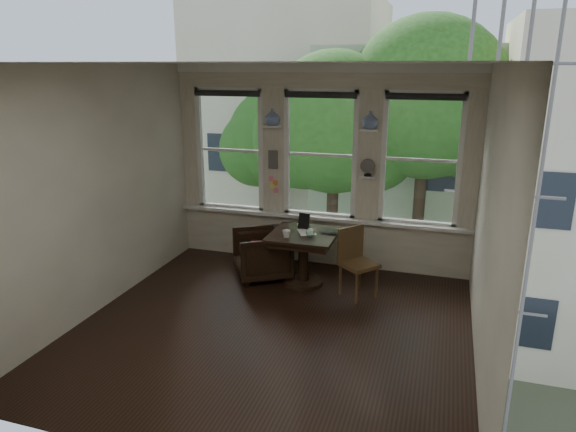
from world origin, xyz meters
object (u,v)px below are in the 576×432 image
(side_chair_right, at_px, (359,264))
(table, at_px, (303,259))
(mug, at_px, (286,234))
(armchair_left, at_px, (262,254))
(laptop, at_px, (331,234))

(side_chair_right, bearing_deg, table, 118.15)
(table, height_order, mug, mug)
(table, bearing_deg, armchair_left, 175.54)
(side_chair_right, relative_size, mug, 8.50)
(armchair_left, height_order, side_chair_right, side_chair_right)
(laptop, bearing_deg, armchair_left, -176.89)
(table, height_order, side_chair_right, side_chair_right)
(side_chair_right, distance_m, mug, 1.04)
(armchair_left, xyz_separation_m, laptop, (1.01, 0.01, 0.41))
(armchair_left, relative_size, mug, 7.13)
(armchair_left, bearing_deg, side_chair_right, 49.56)
(side_chair_right, xyz_separation_m, mug, (-0.99, -0.06, 0.34))
(armchair_left, bearing_deg, laptop, 58.90)
(table, xyz_separation_m, mug, (-0.17, -0.23, 0.43))
(mug, bearing_deg, armchair_left, 148.45)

